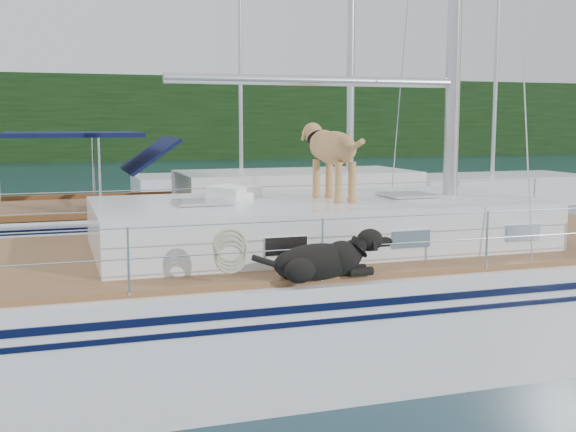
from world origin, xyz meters
name	(u,v)px	position (x,y,z in m)	size (l,w,h in m)	color
ground	(253,353)	(0.00, 0.00, 0.00)	(120.00, 120.00, 0.00)	black
tree_line	(82,118)	(0.00, 45.00, 3.00)	(90.00, 3.00, 6.00)	black
shore_bank	(83,152)	(0.00, 46.20, 0.60)	(92.00, 1.00, 1.20)	#595147
main_sailboat	(261,297)	(0.10, 0.00, 0.68)	(12.00, 3.84, 14.01)	white
neighbor_sailboat	(246,226)	(1.52, 6.07, 0.63)	(11.00, 3.50, 13.30)	white
bg_boat_center	(241,189)	(4.00, 16.00, 0.45)	(7.20, 3.00, 11.65)	white
bg_boat_east	(492,189)	(12.00, 13.00, 0.46)	(6.40, 3.00, 11.65)	white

